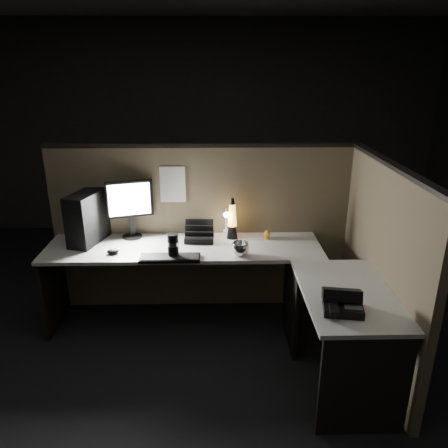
{
  "coord_description": "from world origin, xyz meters",
  "views": [
    {
      "loc": [
        0.11,
        -2.77,
        2.17
      ],
      "look_at": [
        0.18,
        0.35,
        1.02
      ],
      "focal_mm": 35.0,
      "sensor_mm": 36.0,
      "label": 1
    }
  ],
  "objects_px": {
    "monitor": "(130,204)",
    "lava_lamp": "(232,222)",
    "pc_tower": "(87,218)",
    "keyboard": "(170,258)",
    "desk_phone": "(342,302)"
  },
  "relations": [
    {
      "from": "desk_phone",
      "to": "keyboard",
      "type": "bearing_deg",
      "value": 155.55
    },
    {
      "from": "monitor",
      "to": "lava_lamp",
      "type": "distance_m",
      "value": 0.89
    },
    {
      "from": "lava_lamp",
      "to": "desk_phone",
      "type": "distance_m",
      "value": 1.36
    },
    {
      "from": "pc_tower",
      "to": "desk_phone",
      "type": "bearing_deg",
      "value": -15.7
    },
    {
      "from": "lava_lamp",
      "to": "pc_tower",
      "type": "bearing_deg",
      "value": -177.46
    },
    {
      "from": "keyboard",
      "to": "desk_phone",
      "type": "xyz_separation_m",
      "value": [
        1.13,
        -0.76,
        0.04
      ]
    },
    {
      "from": "keyboard",
      "to": "lava_lamp",
      "type": "relative_size",
      "value": 1.3
    },
    {
      "from": "monitor",
      "to": "lava_lamp",
      "type": "height_order",
      "value": "monitor"
    },
    {
      "from": "monitor",
      "to": "keyboard",
      "type": "xyz_separation_m",
      "value": [
        0.37,
        -0.48,
        -0.3
      ]
    },
    {
      "from": "pc_tower",
      "to": "lava_lamp",
      "type": "bearing_deg",
      "value": 18.53
    },
    {
      "from": "monitor",
      "to": "keyboard",
      "type": "bearing_deg",
      "value": -68.42
    },
    {
      "from": "pc_tower",
      "to": "keyboard",
      "type": "relative_size",
      "value": 0.92
    },
    {
      "from": "monitor",
      "to": "desk_phone",
      "type": "xyz_separation_m",
      "value": [
        1.51,
        -1.25,
        -0.25
      ]
    },
    {
      "from": "pc_tower",
      "to": "monitor",
      "type": "height_order",
      "value": "monitor"
    },
    {
      "from": "pc_tower",
      "to": "keyboard",
      "type": "bearing_deg",
      "value": -11.82
    }
  ]
}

